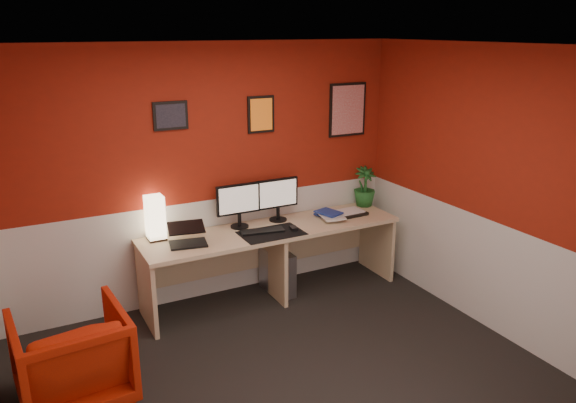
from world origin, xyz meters
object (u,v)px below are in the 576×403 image
object	(u,v)px
laptop	(188,233)
monitor_right	(278,193)
pc_tower	(277,271)
potted_plant	(365,187)
desk	(273,262)
monitor_left	(239,199)
shoji_lamp	(155,219)
zen_tray	(348,213)
armchair	(72,357)

from	to	relation	value
laptop	monitor_right	distance (m)	1.07
laptop	pc_tower	size ratio (longest dim) A/B	0.73
potted_plant	pc_tower	bearing A→B (deg)	-173.37
laptop	monitor_right	bearing A→B (deg)	23.48
desk	monitor_left	size ratio (longest dim) A/B	4.48
shoji_lamp	pc_tower	size ratio (longest dim) A/B	0.89
shoji_lamp	pc_tower	xyz separation A→B (m)	(1.17, -0.16, -0.70)
zen_tray	pc_tower	xyz separation A→B (m)	(-0.81, 0.06, -0.52)
laptop	monitor_left	size ratio (longest dim) A/B	0.57
zen_tray	laptop	bearing A→B (deg)	-178.31
desk	shoji_lamp	bearing A→B (deg)	168.41
monitor_left	potted_plant	world-z (taller)	monitor_left
monitor_left	monitor_right	size ratio (longest dim) A/B	1.00
shoji_lamp	zen_tray	distance (m)	2.00
monitor_right	potted_plant	world-z (taller)	monitor_right
shoji_lamp	pc_tower	bearing A→B (deg)	-7.72
shoji_lamp	armchair	distance (m)	1.52
shoji_lamp	zen_tray	size ratio (longest dim) A/B	1.14
potted_plant	pc_tower	size ratio (longest dim) A/B	0.96
laptop	pc_tower	xyz separation A→B (m)	(0.95, 0.11, -0.61)
laptop	armchair	bearing A→B (deg)	-134.25
monitor_left	armchair	world-z (taller)	monitor_left
zen_tray	potted_plant	world-z (taller)	potted_plant
pc_tower	zen_tray	bearing A→B (deg)	-5.91
laptop	zen_tray	xyz separation A→B (m)	(1.76, 0.05, -0.09)
potted_plant	monitor_left	bearing A→B (deg)	-179.29
laptop	potted_plant	distance (m)	2.11
laptop	monitor_left	distance (m)	0.66
shoji_lamp	armchair	size ratio (longest dim) A/B	0.52
monitor_left	shoji_lamp	bearing A→B (deg)	176.86
potted_plant	armchair	world-z (taller)	potted_plant
shoji_lamp	laptop	world-z (taller)	shoji_lamp
armchair	zen_tray	bearing A→B (deg)	-168.00
desk	zen_tray	distance (m)	0.97
monitor_right	zen_tray	world-z (taller)	monitor_right
monitor_left	monitor_right	distance (m)	0.43
desk	potted_plant	world-z (taller)	potted_plant
laptop	monitor_left	xyz separation A→B (m)	(0.60, 0.22, 0.18)
desk	zen_tray	size ratio (longest dim) A/B	7.43
monitor_left	armchair	xyz separation A→B (m)	(-1.74, -1.02, -0.67)
armchair	shoji_lamp	bearing A→B (deg)	-135.26
zen_tray	pc_tower	bearing A→B (deg)	176.01
monitor_right	pc_tower	size ratio (longest dim) A/B	1.29
monitor_left	zen_tray	bearing A→B (deg)	-8.32
desk	monitor_right	world-z (taller)	monitor_right
monitor_right	pc_tower	xyz separation A→B (m)	(-0.07, -0.12, -0.80)
armchair	pc_tower	bearing A→B (deg)	-160.92
desk	monitor_left	world-z (taller)	monitor_left
monitor_right	zen_tray	bearing A→B (deg)	-13.55
desk	pc_tower	size ratio (longest dim) A/B	5.78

